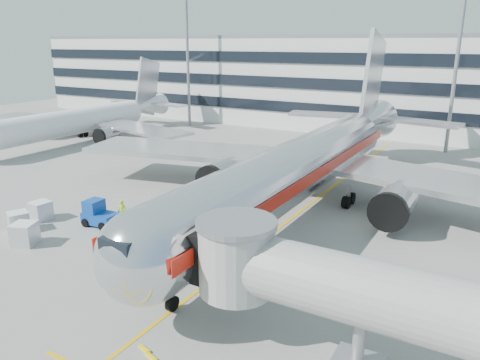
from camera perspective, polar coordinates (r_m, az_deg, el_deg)
The scene contains 14 objects.
ground at distance 33.38m, azimuth 0.34°, elevation -9.26°, with size 180.00×180.00×0.00m, color gray.
lead_in_line at distance 41.67m, azimuth 7.18°, elevation -3.99°, with size 0.25×70.00×0.01m, color #DDA80B.
main_jet at distance 41.93m, azimuth 8.31°, elevation 2.15°, with size 50.95×48.70×16.06m.
jet_bridge at distance 21.19m, azimuth 19.19°, elevation -14.67°, with size 17.80×4.50×7.00m.
terminal at distance 85.63m, azimuth 20.32°, elevation 11.04°, with size 150.00×24.25×15.60m.
light_mast_west at distance 84.42m, azimuth -6.46°, elevation 16.68°, with size 2.40×1.20×25.45m.
light_mast_centre at distance 68.46m, azimuth 25.22°, elevation 15.33°, with size 2.40×1.20×25.45m.
second_jet at distance 74.88m, azimuth -18.54°, elevation 6.97°, with size 38.21×36.52×12.04m.
belt_loader at distance 36.84m, azimuth -6.78°, elevation -5.79°, with size 4.54×2.24×2.12m.
baggage_tug at distance 40.08m, azimuth -16.88°, elevation -4.05°, with size 2.91×1.94×2.12m.
cargo_container_left at distance 41.31m, azimuth -25.38°, elevation -4.57°, with size 1.93×1.93×1.55m.
cargo_container_right at distance 43.07m, azimuth -23.10°, elevation -3.44°, with size 1.62×1.62×1.57m.
cargo_container_front at distance 38.30m, azimuth -24.78°, elevation -5.99°, with size 2.08×2.08×1.69m.
ramp_worker at distance 40.05m, azimuth -14.16°, elevation -3.77°, with size 0.71×0.46×1.94m, color #97D616.
Camera 1 is at (14.86, -26.11, 14.53)m, focal length 35.00 mm.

